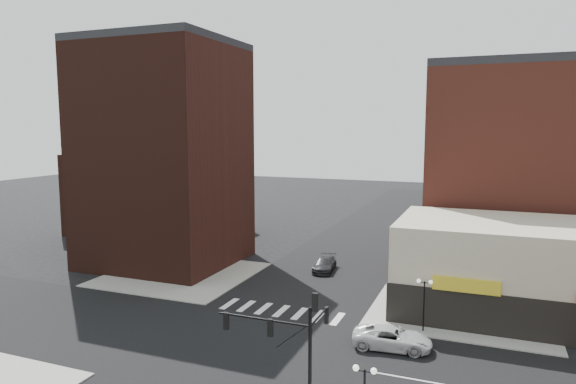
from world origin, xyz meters
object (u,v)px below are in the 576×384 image
(white_suv, at_px, (392,338))
(dark_sedan_north, at_px, (325,264))
(street_lamp_ne, at_px, (424,292))
(traffic_signal, at_px, (295,340))

(white_suv, xyz_separation_m, dark_sedan_north, (-10.67, 17.59, -0.04))
(street_lamp_ne, relative_size, dark_sedan_north, 0.80)
(street_lamp_ne, xyz_separation_m, dark_sedan_north, (-12.40, 13.75, -2.54))
(dark_sedan_north, bearing_deg, white_suv, -65.58)
(traffic_signal, xyz_separation_m, dark_sedan_north, (-7.64, 29.58, -4.21))
(street_lamp_ne, height_order, dark_sedan_north, street_lamp_ne)
(traffic_signal, xyz_separation_m, white_suv, (3.03, 11.99, -4.17))
(traffic_signal, height_order, white_suv, traffic_signal)
(traffic_signal, height_order, street_lamp_ne, traffic_signal)
(traffic_signal, relative_size, street_lamp_ne, 1.87)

